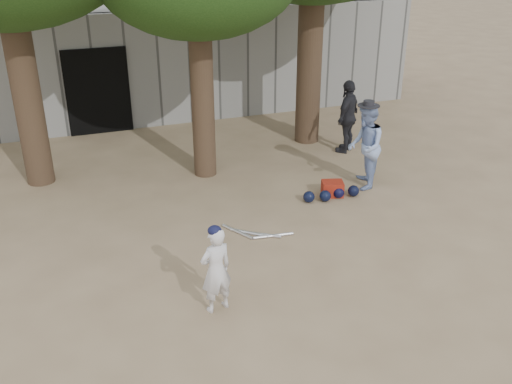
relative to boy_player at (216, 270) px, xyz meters
name	(u,v)px	position (x,y,z in m)	size (l,w,h in m)	color
ground	(242,279)	(0.58, 0.59, -0.65)	(70.00, 70.00, 0.00)	#937C5E
boy_player	(216,270)	(0.00, 0.00, 0.00)	(0.47, 0.31, 1.30)	silver
spectator_blue	(365,147)	(4.06, 2.99, 0.24)	(0.86, 0.67, 1.78)	#8EA8DC
spectator_dark	(348,116)	(4.73, 4.95, 0.22)	(1.02, 0.42, 1.74)	black
red_bag	(332,189)	(3.27, 2.81, -0.50)	(0.42, 0.32, 0.30)	#9F2D15
back_building	(128,54)	(0.57, 10.92, 0.85)	(16.00, 5.24, 3.00)	gray
helmet_row	(332,194)	(3.18, 2.65, -0.54)	(1.19, 0.30, 0.23)	black
bat_pile	(255,234)	(1.25, 1.82, -0.62)	(1.09, 0.80, 0.06)	silver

